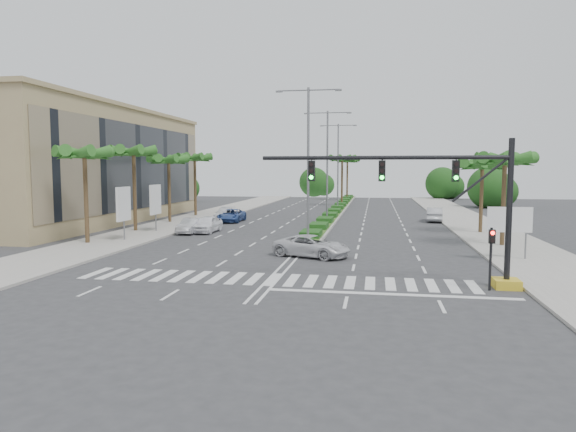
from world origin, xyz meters
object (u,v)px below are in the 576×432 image
object	(u,v)px
car_parked_a	(207,224)
car_parked_c	(232,215)
car_parked_d	(225,214)
car_right	(434,215)
car_crossing	(312,246)
car_parked_b	(191,226)

from	to	relation	value
car_parked_a	car_parked_c	xyz separation A→B (m)	(-0.43, 9.62, -0.07)
car_parked_c	car_parked_d	world-z (taller)	car_parked_d
car_parked_c	car_right	distance (m)	22.33
car_parked_a	car_right	distance (m)	25.51
car_parked_d	car_crossing	size ratio (longest dim) A/B	0.96
car_parked_c	car_right	bearing A→B (deg)	9.43
car_right	car_parked_c	bearing A→B (deg)	15.55
car_parked_b	car_right	size ratio (longest dim) A/B	0.87
car_parked_a	car_parked_d	distance (m)	11.19
car_crossing	car_right	world-z (taller)	car_right
car_parked_b	car_parked_d	size ratio (longest dim) A/B	0.83
car_parked_c	car_crossing	xyz separation A→B (m)	(11.44, -20.98, 0.01)
car_parked_a	car_crossing	xyz separation A→B (m)	(11.01, -11.36, -0.05)
car_parked_c	car_crossing	size ratio (longest dim) A/B	0.98
car_parked_b	car_parked_c	bearing A→B (deg)	85.96
car_parked_c	car_parked_b	bearing A→B (deg)	-95.74
car_right	car_crossing	bearing A→B (deg)	72.25
car_parked_b	car_parked_c	size ratio (longest dim) A/B	0.82
car_parked_b	car_crossing	distance (m)	16.22
car_parked_b	car_right	world-z (taller)	car_right
car_parked_c	car_crossing	distance (m)	23.89
car_parked_b	car_crossing	bearing A→B (deg)	-40.22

